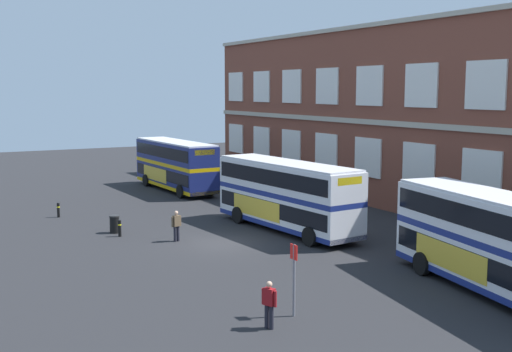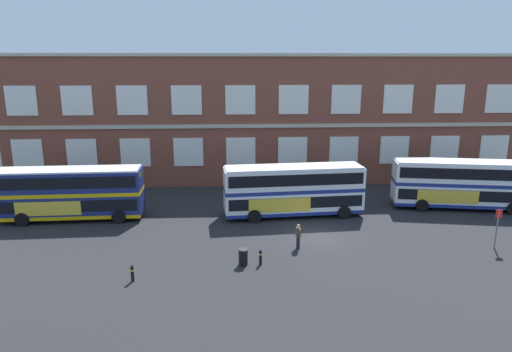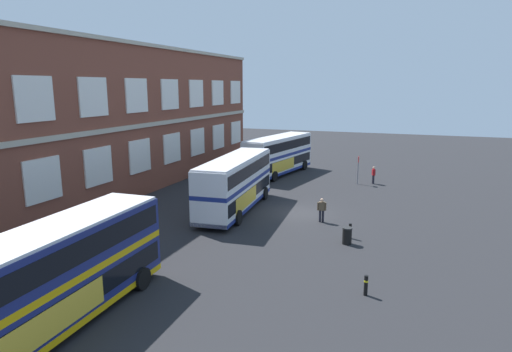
{
  "view_description": "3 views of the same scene",
  "coord_description": "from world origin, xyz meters",
  "px_view_note": "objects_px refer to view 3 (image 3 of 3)",
  "views": [
    {
      "loc": [
        30.68,
        -14.89,
        8.27
      ],
      "look_at": [
        -2.04,
        3.2,
        3.24
      ],
      "focal_mm": 45.23,
      "sensor_mm": 36.0,
      "label": 1
    },
    {
      "loc": [
        -5.95,
        -30.34,
        12.12
      ],
      "look_at": [
        -4.12,
        4.42,
        3.4
      ],
      "focal_mm": 32.31,
      "sensor_mm": 36.0,
      "label": 2
    },
    {
      "loc": [
        -30.48,
        -8.0,
        9.29
      ],
      "look_at": [
        -0.57,
        3.29,
        2.68
      ],
      "focal_mm": 30.62,
      "sensor_mm": 36.0,
      "label": 3
    }
  ],
  "objects_px": {
    "double_decker_near": "(55,275)",
    "safety_bollard_east": "(350,231)",
    "second_passenger": "(322,209)",
    "station_litter_bin": "(347,236)",
    "double_decker_middle": "(235,183)",
    "double_decker_far": "(279,155)",
    "bus_stand_flag": "(358,167)",
    "safety_bollard_west": "(366,285)",
    "waiting_passenger": "(373,174)"
  },
  "relations": [
    {
      "from": "safety_bollard_west",
      "to": "safety_bollard_east",
      "type": "height_order",
      "value": "same"
    },
    {
      "from": "double_decker_far",
      "to": "station_litter_bin",
      "type": "xyz_separation_m",
      "value": [
        -18.53,
        -10.26,
        -1.63
      ]
    },
    {
      "from": "double_decker_near",
      "to": "safety_bollard_east",
      "type": "bearing_deg",
      "value": -32.57
    },
    {
      "from": "double_decker_middle",
      "to": "safety_bollard_east",
      "type": "height_order",
      "value": "double_decker_middle"
    },
    {
      "from": "double_decker_near",
      "to": "safety_bollard_west",
      "type": "height_order",
      "value": "double_decker_near"
    },
    {
      "from": "second_passenger",
      "to": "station_litter_bin",
      "type": "height_order",
      "value": "second_passenger"
    },
    {
      "from": "double_decker_middle",
      "to": "double_decker_near",
      "type": "bearing_deg",
      "value": 179.93
    },
    {
      "from": "double_decker_near",
      "to": "second_passenger",
      "type": "height_order",
      "value": "double_decker_near"
    },
    {
      "from": "safety_bollard_east",
      "to": "station_litter_bin",
      "type": "bearing_deg",
      "value": 178.82
    },
    {
      "from": "second_passenger",
      "to": "station_litter_bin",
      "type": "distance_m",
      "value": 4.41
    },
    {
      "from": "double_decker_far",
      "to": "waiting_passenger",
      "type": "bearing_deg",
      "value": -96.39
    },
    {
      "from": "double_decker_far",
      "to": "station_litter_bin",
      "type": "height_order",
      "value": "double_decker_far"
    },
    {
      "from": "second_passenger",
      "to": "waiting_passenger",
      "type": "bearing_deg",
      "value": -8.61
    },
    {
      "from": "double_decker_far",
      "to": "safety_bollard_east",
      "type": "xyz_separation_m",
      "value": [
        -17.47,
        -10.28,
        -1.66
      ]
    },
    {
      "from": "second_passenger",
      "to": "double_decker_near",
      "type": "bearing_deg",
      "value": 158.28
    },
    {
      "from": "double_decker_far",
      "to": "double_decker_near",
      "type": "bearing_deg",
      "value": -177.92
    },
    {
      "from": "bus_stand_flag",
      "to": "safety_bollard_east",
      "type": "xyz_separation_m",
      "value": [
        -15.72,
        -1.71,
        -1.14
      ]
    },
    {
      "from": "bus_stand_flag",
      "to": "safety_bollard_west",
      "type": "bearing_deg",
      "value": -171.28
    },
    {
      "from": "station_litter_bin",
      "to": "safety_bollard_west",
      "type": "distance_m",
      "value": 6.57
    },
    {
      "from": "double_decker_near",
      "to": "station_litter_bin",
      "type": "bearing_deg",
      "value": -34.54
    },
    {
      "from": "double_decker_middle",
      "to": "station_litter_bin",
      "type": "height_order",
      "value": "double_decker_middle"
    },
    {
      "from": "bus_stand_flag",
      "to": "station_litter_bin",
      "type": "relative_size",
      "value": 2.62
    },
    {
      "from": "double_decker_near",
      "to": "safety_bollard_east",
      "type": "xyz_separation_m",
      "value": [
        14.29,
        -9.12,
        -1.66
      ]
    },
    {
      "from": "safety_bollard_west",
      "to": "safety_bollard_east",
      "type": "distance_m",
      "value": 7.58
    },
    {
      "from": "double_decker_near",
      "to": "second_passenger",
      "type": "xyz_separation_m",
      "value": [
        16.93,
        -6.75,
        -1.22
      ]
    },
    {
      "from": "waiting_passenger",
      "to": "bus_stand_flag",
      "type": "xyz_separation_m",
      "value": [
        -0.63,
        1.41,
        0.7
      ]
    },
    {
      "from": "double_decker_middle",
      "to": "double_decker_far",
      "type": "relative_size",
      "value": 0.99
    },
    {
      "from": "safety_bollard_west",
      "to": "double_decker_middle",
      "type": "bearing_deg",
      "value": 46.04
    },
    {
      "from": "double_decker_middle",
      "to": "double_decker_far",
      "type": "distance_m",
      "value": 14.33
    },
    {
      "from": "safety_bollard_west",
      "to": "safety_bollard_east",
      "type": "bearing_deg",
      "value": 13.97
    },
    {
      "from": "waiting_passenger",
      "to": "station_litter_bin",
      "type": "xyz_separation_m",
      "value": [
        -17.41,
        -0.28,
        -0.41
      ]
    },
    {
      "from": "double_decker_middle",
      "to": "safety_bollard_west",
      "type": "distance_m",
      "value": 15.28
    },
    {
      "from": "double_decker_near",
      "to": "waiting_passenger",
      "type": "relative_size",
      "value": 6.52
    },
    {
      "from": "second_passenger",
      "to": "safety_bollard_west",
      "type": "distance_m",
      "value": 10.86
    },
    {
      "from": "double_decker_near",
      "to": "station_litter_bin",
      "type": "relative_size",
      "value": 10.76
    },
    {
      "from": "double_decker_middle",
      "to": "bus_stand_flag",
      "type": "relative_size",
      "value": 4.14
    },
    {
      "from": "waiting_passenger",
      "to": "second_passenger",
      "type": "relative_size",
      "value": 1.0
    },
    {
      "from": "station_litter_bin",
      "to": "safety_bollard_east",
      "type": "xyz_separation_m",
      "value": [
        1.06,
        -0.02,
        -0.03
      ]
    },
    {
      "from": "double_decker_near",
      "to": "double_decker_far",
      "type": "relative_size",
      "value": 0.98
    },
    {
      "from": "double_decker_near",
      "to": "waiting_passenger",
      "type": "xyz_separation_m",
      "value": [
        30.64,
        -8.82,
        -1.22
      ]
    },
    {
      "from": "waiting_passenger",
      "to": "safety_bollard_west",
      "type": "distance_m",
      "value": 23.81
    },
    {
      "from": "double_decker_near",
      "to": "double_decker_middle",
      "type": "bearing_deg",
      "value": -0.07
    },
    {
      "from": "waiting_passenger",
      "to": "second_passenger",
      "type": "bearing_deg",
      "value": 171.39
    },
    {
      "from": "second_passenger",
      "to": "bus_stand_flag",
      "type": "relative_size",
      "value": 0.63
    },
    {
      "from": "double_decker_middle",
      "to": "bus_stand_flag",
      "type": "distance_m",
      "value": 14.56
    },
    {
      "from": "double_decker_middle",
      "to": "safety_bollard_east",
      "type": "relative_size",
      "value": 11.76
    },
    {
      "from": "safety_bollard_east",
      "to": "safety_bollard_west",
      "type": "bearing_deg",
      "value": -166.03
    },
    {
      "from": "double_decker_middle",
      "to": "waiting_passenger",
      "type": "bearing_deg",
      "value": -33.76
    },
    {
      "from": "second_passenger",
      "to": "safety_bollard_east",
      "type": "bearing_deg",
      "value": -138.07
    },
    {
      "from": "second_passenger",
      "to": "safety_bollard_west",
      "type": "xyz_separation_m",
      "value": [
        -10.01,
        -4.21,
        -0.44
      ]
    }
  ]
}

